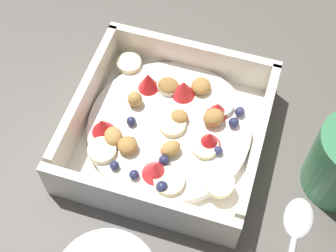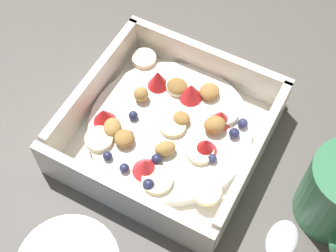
{
  "view_description": "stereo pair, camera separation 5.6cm",
  "coord_description": "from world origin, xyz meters",
  "views": [
    {
      "loc": [
        -0.11,
        0.29,
        0.51
      ],
      "look_at": [
        -0.02,
        0.0,
        0.03
      ],
      "focal_mm": 53.51,
      "sensor_mm": 36.0,
      "label": 1
    },
    {
      "loc": [
        -0.16,
        0.27,
        0.51
      ],
      "look_at": [
        -0.02,
        0.0,
        0.03
      ],
      "focal_mm": 53.51,
      "sensor_mm": 36.0,
      "label": 2
    }
  ],
  "objects": [
    {
      "name": "fruit_bowl",
      "position": [
        -0.02,
        0.0,
        0.02
      ],
      "size": [
        0.21,
        0.21,
        0.06
      ],
      "color": "white",
      "rests_on": "ground"
    },
    {
      "name": "ground_plane",
      "position": [
        0.0,
        0.0,
        0.0
      ],
      "size": [
        2.4,
        2.4,
        0.0
      ],
      "primitive_type": "plane",
      "color": "#56514C"
    }
  ]
}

